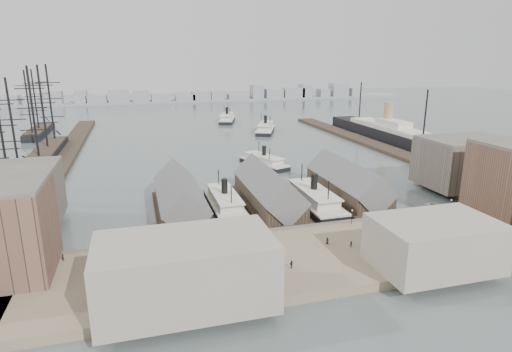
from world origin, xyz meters
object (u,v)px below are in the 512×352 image
object	(u,v)px
ferry_docked_west	(225,202)
horse_cart_right	(400,236)
horse_cart_center	(275,257)
ocean_steamer	(387,133)
tram	(443,218)
horse_cart_left	(148,252)

from	to	relation	value
ferry_docked_west	horse_cart_right	distance (m)	49.83
horse_cart_center	ocean_steamer	bearing A→B (deg)	-32.02
tram	horse_cart_left	distance (m)	73.02
ocean_steamer	horse_cart_center	xyz separation A→B (m)	(-102.13, -119.85, -1.59)
ocean_steamer	horse_cart_right	bearing A→B (deg)	-120.98
ferry_docked_west	horse_cart_center	distance (m)	38.54
ocean_steamer	horse_cart_left	distance (m)	168.87
ocean_steamer	horse_cart_right	xyz separation A→B (m)	(-70.43, -117.30, -1.63)
ocean_steamer	tram	bearing A→B (deg)	-115.99
horse_cart_left	horse_cart_right	size ratio (longest dim) A/B	0.99
tram	horse_cart_right	distance (m)	16.06
tram	horse_cart_center	distance (m)	47.62
ocean_steamer	horse_cart_center	world-z (taller)	ocean_steamer
ferry_docked_west	ocean_steamer	xyz separation A→B (m)	(105.00, 81.42, 2.05)
ocean_steamer	tram	distance (m)	125.58
horse_cart_left	horse_cart_center	bearing A→B (deg)	-109.47
tram	horse_cart_center	xyz separation A→B (m)	(-47.09, -6.97, -1.24)
ferry_docked_west	horse_cart_center	xyz separation A→B (m)	(2.87, -38.43, 0.47)
ferry_docked_west	tram	distance (m)	59.06
horse_cart_right	tram	bearing A→B (deg)	-102.07
horse_cart_right	horse_cart_center	bearing A→B (deg)	66.51
horse_cart_left	horse_cart_center	size ratio (longest dim) A/B	0.93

